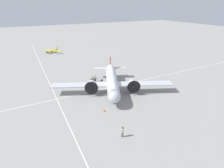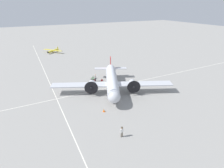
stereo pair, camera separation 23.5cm
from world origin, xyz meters
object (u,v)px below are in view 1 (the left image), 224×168
Objects in this scene: suitcase_near_door at (95,80)px; light_aircraft_distant at (52,51)px; baggage_cart at (93,78)px; traffic_cone at (104,110)px; crew_foreground at (123,131)px; airliner_main at (112,81)px; suitcase_upright_spare at (102,80)px; passenger_boarding at (95,77)px.

suitcase_near_door is 35.10m from light_aircraft_distant.
traffic_cone is (-3.86, -15.12, -0.01)m from baggage_cart.
light_aircraft_distant is at bearing -131.96° from baggage_cart.
crew_foreground is 3.08× the size of traffic_cone.
airliner_main is at bearing 48.53° from baggage_cart.
airliner_main reaches higher than traffic_cone.
suitcase_near_door is 14.22m from traffic_cone.
baggage_cart is (4.27, 22.33, -0.81)m from crew_foreground.
baggage_cart is at bearing 123.96° from suitcase_upright_spare.
passenger_boarding is 1.87m from suitcase_upright_spare.
crew_foreground is (-5.47, -13.90, -1.36)m from airliner_main.
light_aircraft_distant reaches higher than traffic_cone.
airliner_main is 41.44× the size of suitcase_near_door.
baggage_cart is at bearing 85.89° from suitcase_near_door.
traffic_cone is (-5.32, -12.94, 0.05)m from suitcase_upright_spare.
crew_foreground is at bearing -101.26° from suitcase_near_door.
light_aircraft_distant is at bearing 99.45° from suitcase_upright_spare.
suitcase_upright_spare is at bearing 74.40° from baggage_cart.
light_aircraft_distant is (-0.19, 55.75, -0.32)m from crew_foreground.
suitcase_upright_spare is 0.25× the size of baggage_cart.
passenger_boarding is at bearing -59.20° from suitcase_near_door.
baggage_cart is at bearing 65.99° from crew_foreground.
airliner_main is 7.13m from passenger_boarding.
crew_foreground reaches higher than traffic_cone.
airliner_main is 7.46m from suitcase_near_door.
light_aircraft_distant is (-5.66, 41.85, -1.68)m from airliner_main.
airliner_main reaches higher than light_aircraft_distant.
baggage_cart is (0.03, 1.52, -0.86)m from passenger_boarding.
crew_foreground is 0.24× the size of light_aircraft_distant.
suitcase_upright_spare is 0.86× the size of traffic_cone.
light_aircraft_distant is (-4.36, 34.83, 0.48)m from suitcase_near_door.
airliner_main is at bearing 55.35° from crew_foreground.
passenger_boarding is 35.23m from light_aircraft_distant.
suitcase_near_door is (-1.30, 7.02, -2.16)m from airliner_main.
suitcase_upright_spare is (0.27, 6.25, -2.22)m from airliner_main.
airliner_main reaches higher than baggage_cart.
suitcase_upright_spare is 36.09m from light_aircraft_distant.
traffic_cone is (-3.83, -13.59, -0.87)m from passenger_boarding.
crew_foreground is 20.97m from suitcase_upright_spare.
baggage_cart is 33.72m from light_aircraft_distant.
baggage_cart is (0.10, 1.40, -0.01)m from suitcase_near_door.
passenger_boarding reaches higher than traffic_cone.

